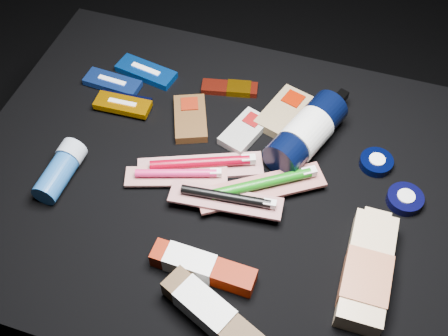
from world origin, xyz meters
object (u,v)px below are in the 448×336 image
(deodorant_stick, at_px, (61,170))
(toothpaste_carton_red, at_px, (199,266))
(lotion_bottle, at_px, (306,133))
(bodywash_bottle, at_px, (367,272))

(deodorant_stick, height_order, toothpaste_carton_red, deodorant_stick)
(deodorant_stick, bearing_deg, toothpaste_carton_red, -17.15)
(toothpaste_carton_red, bearing_deg, lotion_bottle, 73.36)
(lotion_bottle, height_order, toothpaste_carton_red, lotion_bottle)
(bodywash_bottle, height_order, deodorant_stick, deodorant_stick)
(lotion_bottle, bearing_deg, bodywash_bottle, -36.99)
(bodywash_bottle, distance_m, deodorant_stick, 0.59)
(lotion_bottle, bearing_deg, deodorant_stick, -131.85)
(deodorant_stick, xyz_separation_m, toothpaste_carton_red, (0.32, -0.11, -0.01))
(deodorant_stick, bearing_deg, bodywash_bottle, -1.78)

